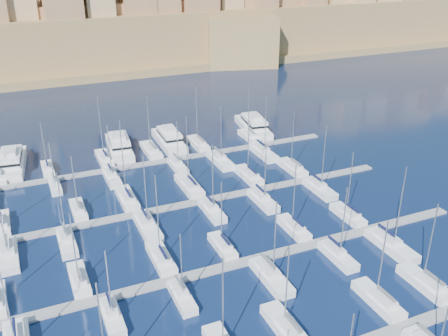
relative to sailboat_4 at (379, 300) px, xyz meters
name	(u,v)px	position (x,y,z in m)	size (l,w,h in m)	color
ground	(217,227)	(-12.98, 28.61, -0.74)	(600.00, 600.00, 0.00)	black
pontoon_mid_near	(245,262)	(-12.98, 16.61, -0.54)	(84.00, 2.00, 0.40)	slate
pontoon_mid_far	(197,202)	(-12.98, 38.61, -0.54)	(84.00, 2.00, 0.40)	slate
pontoon_far	(164,161)	(-12.98, 60.61, -0.54)	(84.00, 2.00, 0.40)	slate
sailboat_3	(286,328)	(-14.87, 0.27, 0.00)	(2.86, 9.54, 13.25)	silver
sailboat_4	(379,300)	(0.00, 0.00, 0.00)	(2.70, 9.00, 13.69)	silver
sailboat_5	(426,284)	(8.88, 0.22, 0.01)	(2.83, 9.44, 14.22)	silver
sailboat_13	(79,280)	(-38.29, 21.74, -0.02)	(2.54, 8.46, 12.21)	silver
sailboat_14	(161,258)	(-25.34, 22.13, 0.02)	(2.78, 9.26, 15.59)	silver
sailboat_15	(223,246)	(-14.87, 21.44, -0.02)	(2.36, 7.86, 12.72)	silver
sailboat_16	(294,228)	(-0.99, 21.75, -0.01)	(2.55, 8.50, 13.13)	silver
sailboat_17	(348,215)	(10.71, 21.71, -0.01)	(2.52, 8.41, 13.49)	silver
sailboat_19	(112,316)	(-35.44, 11.79, -0.02)	(2.36, 7.86, 11.88)	silver
sailboat_20	(182,296)	(-25.38, 11.93, -0.03)	(2.27, 7.56, 11.73)	silver
sailboat_21	(271,276)	(-11.42, 10.91, 0.01)	(2.89, 9.65, 14.28)	silver
sailboat_22	(338,255)	(1.18, 11.57, -0.01)	(2.49, 8.30, 13.58)	silver
sailboat_23	(391,245)	(11.13, 10.50, 0.03)	(3.14, 10.48, 15.72)	silver
sailboat_24	(2,224)	(-48.45, 43.88, 0.01)	(2.62, 8.75, 14.80)	silver
sailboat_25	(78,210)	(-35.08, 43.61, -0.02)	(2.46, 8.20, 11.83)	silver
sailboat_26	(127,199)	(-25.54, 44.45, 0.04)	(2.98, 9.92, 17.02)	silver
sailboat_27	(189,186)	(-12.29, 44.81, 0.03)	(3.20, 10.66, 16.09)	silver
sailboat_28	(249,176)	(1.26, 44.38, 0.01)	(2.93, 9.77, 14.27)	silver
sailboat_29	(292,168)	(12.04, 44.19, 0.01)	(2.81, 9.38, 13.95)	silver
sailboat_30	(9,255)	(-47.76, 32.92, 0.02)	(2.89, 9.63, 15.23)	silver
sailboat_31	(67,242)	(-38.59, 33.26, 0.00)	(2.68, 8.92, 14.19)	silver
sailboat_32	(147,226)	(-24.71, 32.67, 0.02)	(3.04, 10.14, 14.94)	silver
sailboat_33	(212,210)	(-11.91, 33.41, 0.01)	(2.59, 8.63, 14.72)	silver
sailboat_34	(263,200)	(-1.19, 33.18, 0.00)	(2.73, 9.10, 13.18)	silver
sailboat_35	(319,188)	(11.87, 33.07, 0.01)	(2.79, 9.31, 14.97)	silver
sailboat_36	(1,177)	(-48.25, 65.29, -0.02)	(2.26, 7.54, 12.73)	silver
sailboat_37	(48,169)	(-38.48, 65.48, -0.02)	(2.38, 7.94, 11.94)	silver
sailboat_38	(104,158)	(-25.71, 66.29, 0.03)	(2.88, 9.59, 16.05)	silver
sailboat_39	(151,150)	(-14.31, 66.72, 0.02)	(3.14, 10.46, 14.47)	silver
sailboat_40	(198,144)	(-2.15, 66.37, 0.02)	(2.92, 9.74, 15.50)	silver
sailboat_41	(249,136)	(11.85, 65.86, 0.00)	(2.62, 8.72, 14.17)	silver
sailboat_43	(55,186)	(-37.94, 56.11, -0.04)	(2.16, 7.20, 10.78)	silver
sailboat_44	(112,178)	(-26.27, 55.32, -0.01)	(2.65, 8.82, 13.15)	silver
sailboat_45	(178,166)	(-11.27, 55.52, -0.02)	(2.52, 8.40, 11.78)	silver
sailboat_46	(220,160)	(-1.18, 54.62, 0.02)	(3.07, 10.23, 14.27)	silver
sailboat_47	(263,152)	(10.16, 54.66, 0.03)	(3.05, 10.16, 15.52)	silver
motor_yacht_a	(12,162)	(-45.61, 70.52, 0.99)	(7.21, 17.98, 5.25)	silver
motor_yacht_b	(119,146)	(-21.14, 70.40, 0.99)	(6.83, 17.67, 5.25)	silver
motor_yacht_c	(169,139)	(-8.56, 70.06, 0.99)	(5.43, 16.68, 5.25)	silver
motor_yacht_d	(253,125)	(15.49, 70.63, 0.99)	(7.81, 18.30, 5.25)	silver
fortified_city	(76,24)	(-13.17, 183.87, 14.00)	(460.00, 108.95, 59.52)	brown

